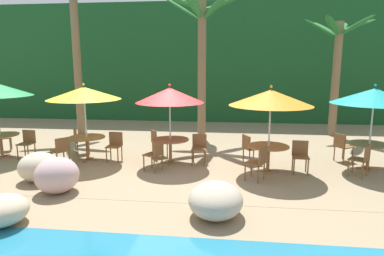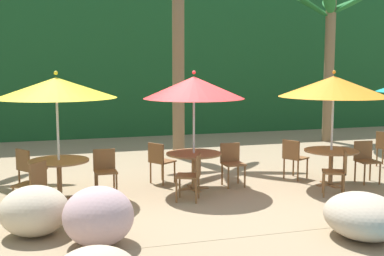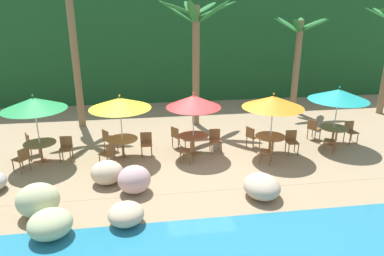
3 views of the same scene
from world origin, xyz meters
name	(u,v)px [view 3 (image 3 of 3)]	position (x,y,z in m)	size (l,w,h in m)	color
ground_plane	(198,156)	(0.00, 0.00, 0.00)	(120.00, 120.00, 0.00)	#937F60
terrace_deck	(198,156)	(0.00, 0.00, 0.00)	(18.00, 5.20, 0.01)	#937F60
foliage_backdrop	(174,47)	(0.00, 9.00, 3.00)	(28.00, 2.40, 6.00)	#194C23
rock_seawall	(77,194)	(-3.89, -2.89, 0.37)	(9.78, 3.60, 0.90)	#C39EA1
umbrella_green	(34,104)	(-5.60, 0.31, 2.16)	(2.16, 2.16, 2.48)	silver
dining_table_green	(40,146)	(-5.60, 0.31, 0.61)	(1.10, 1.10, 0.74)	olive
chair_green_seaward	(66,147)	(-4.75, 0.38, 0.51)	(0.43, 0.44, 0.87)	brown
chair_green_inland	(31,142)	(-6.10, 1.01, 0.51)	(0.58, 0.58, 0.87)	brown
chair_green_left	(22,158)	(-6.00, -0.44, 0.51)	(0.59, 0.59, 0.87)	brown
umbrella_yellow	(120,103)	(-2.74, 0.30, 2.07)	(2.18, 2.18, 2.37)	silver
dining_table_yellow	(123,142)	(-2.74, 0.30, 0.61)	(1.10, 1.10, 0.74)	olive
chair_yellow_seaward	(146,142)	(-1.89, 0.39, 0.51)	(0.42, 0.43, 0.87)	brown
chair_yellow_inland	(108,139)	(-3.30, 0.94, 0.51)	(0.59, 0.59, 0.87)	brown
chair_yellow_left	(109,153)	(-3.19, -0.43, 0.51)	(0.60, 0.59, 0.87)	brown
umbrella_red	(193,101)	(-0.15, 0.28, 2.04)	(1.99, 1.99, 2.37)	silver
dining_table_red	(193,138)	(-0.15, 0.28, 0.61)	(1.10, 1.10, 0.74)	olive
chair_red_seaward	(215,139)	(0.70, 0.38, 0.51)	(0.42, 0.43, 0.87)	brown
chair_red_inland	(177,136)	(-0.70, 0.94, 0.51)	(0.59, 0.59, 0.87)	brown
chair_red_left	(189,150)	(-0.42, -0.53, 0.51)	(0.56, 0.56, 0.87)	brown
umbrella_orange	(273,102)	(2.65, -0.21, 2.04)	(2.22, 2.22, 2.37)	silver
dining_table_orange	(270,139)	(2.65, -0.21, 0.61)	(1.10, 1.10, 0.74)	olive
chair_orange_seaward	(292,140)	(3.51, -0.18, 0.51)	(0.45, 0.45, 0.87)	brown
chair_orange_inland	(252,136)	(2.18, 0.50, 0.51)	(0.57, 0.57, 0.87)	brown
chair_orange_left	(269,150)	(2.32, -1.00, 0.51)	(0.58, 0.57, 0.87)	brown
umbrella_teal	(339,95)	(5.47, 0.34, 2.06)	(2.26, 2.26, 2.39)	silver
dining_table_teal	(334,130)	(5.47, 0.34, 0.61)	(1.10, 1.10, 0.74)	olive
chair_teal_seaward	(350,130)	(6.30, 0.54, 0.51)	(0.47, 0.47, 0.87)	brown
chair_teal_inland	(313,128)	(4.96, 1.03, 0.51)	(0.58, 0.58, 0.87)	brown
chair_teal_left	(333,140)	(5.03, -0.39, 0.51)	(0.59, 0.59, 0.87)	brown
palm_tree_nearest	(73,31)	(-4.75, 4.24, 4.27)	(3.23, 3.03, 6.40)	brown
palm_tree_second	(196,40)	(0.48, 3.72, 3.85)	(3.31, 3.29, 5.53)	brown
palm_tree_third	(298,49)	(5.83, 5.09, 3.22)	(2.83, 2.60, 4.74)	brown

